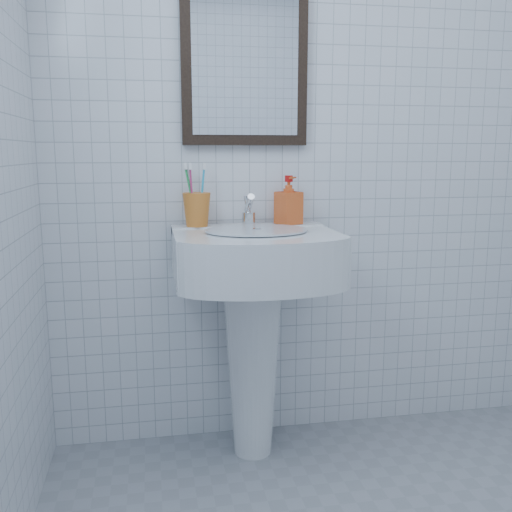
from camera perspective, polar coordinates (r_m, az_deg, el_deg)
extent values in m
cube|color=white|center=(2.41, 5.91, 11.18)|extent=(2.20, 0.02, 2.50)
cone|color=white|center=(2.32, -0.34, -10.71)|extent=(0.24, 0.24, 0.76)
cube|color=white|center=(2.15, -0.10, 0.04)|extent=(0.61, 0.43, 0.18)
cube|color=white|center=(2.30, -0.86, 2.77)|extent=(0.61, 0.11, 0.03)
cylinder|color=silver|center=(2.10, 0.06, 2.61)|extent=(0.38, 0.38, 0.01)
cylinder|color=silver|center=(2.27, -0.74, 3.74)|extent=(0.05, 0.05, 0.05)
cylinder|color=silver|center=(2.24, -0.68, 5.29)|extent=(0.03, 0.10, 0.08)
cylinder|color=silver|center=(2.28, -0.84, 4.85)|extent=(0.03, 0.05, 0.10)
imported|color=red|center=(2.31, 3.28, 5.59)|extent=(0.12, 0.12, 0.19)
cube|color=black|center=(2.35, -1.13, 18.58)|extent=(0.50, 0.04, 0.62)
cube|color=white|center=(2.34, -1.05, 18.65)|extent=(0.42, 0.00, 0.54)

